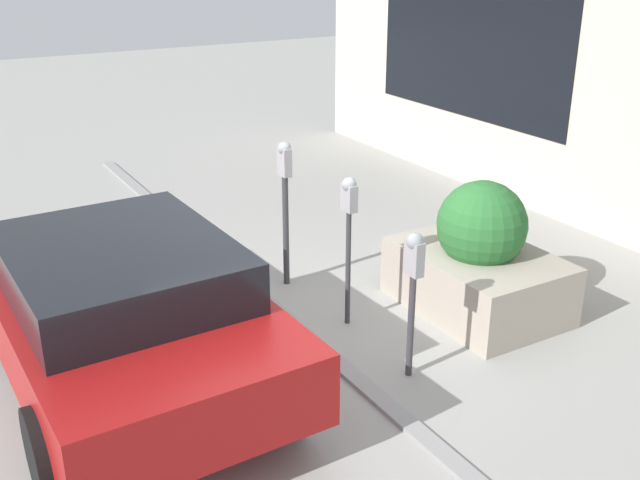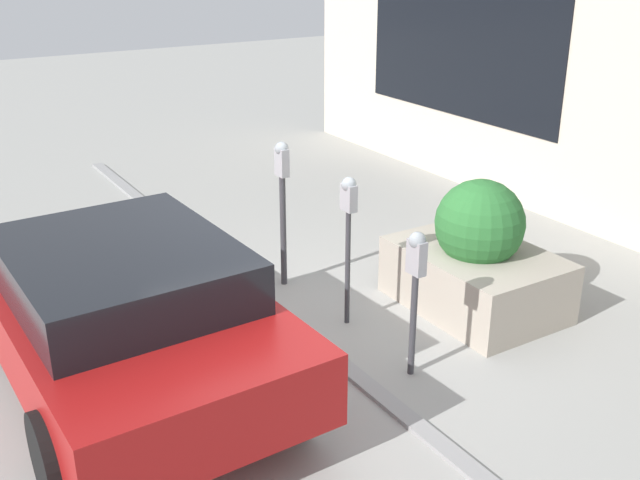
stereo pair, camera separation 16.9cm
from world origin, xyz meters
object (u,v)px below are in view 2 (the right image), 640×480
Objects in this scene: parking_meter_nearest at (416,273)px; planter_box at (477,259)px; parking_meter_second at (348,216)px; parked_car_front at (121,308)px; parking_meter_middle at (282,189)px.

parking_meter_nearest is 0.79× the size of planter_box.
parking_meter_nearest is 1.56m from planter_box.
parking_meter_second reaches higher than planter_box.
parking_meter_second is 2.22m from parked_car_front.
parking_meter_nearest is at bearing 116.56° from planter_box.
parking_meter_middle is (1.11, 0.09, -0.03)m from parking_meter_second.
parking_meter_second is 1.48m from planter_box.
parked_car_front is at bearing 116.32° from parking_meter_middle.
parking_meter_middle is at bearing 4.50° from parking_meter_second.
parked_car_front is at bearing 82.33° from planter_box.
parked_car_front is (-1.04, 2.10, -0.37)m from parking_meter_middle.
parking_meter_middle is at bearing 42.55° from planter_box.
parking_meter_second is at bearing 72.95° from planter_box.
planter_box is at bearing -63.44° from parking_meter_nearest.
parking_meter_middle reaches higher than parking_meter_nearest.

